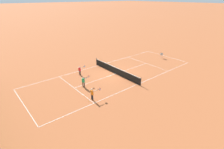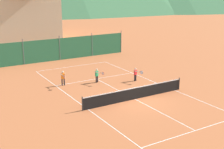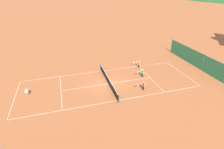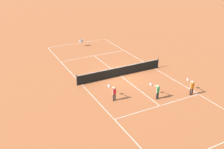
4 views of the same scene
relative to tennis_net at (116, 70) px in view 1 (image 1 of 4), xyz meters
The scene contains 12 objects.
ground_plane 0.50m from the tennis_net, ahead, with size 600.00×600.00×0.00m, color #B25B33.
court_line_markings 0.50m from the tennis_net, ahead, with size 8.25×23.85×0.01m.
tennis_net is the anchor object (origin of this frame).
player_far_baseline 4.84m from the tennis_net, 54.36° to the left, with size 0.40×1.08×1.25m.
player_far_service 5.38m from the tennis_net, 95.05° to the left, with size 0.44×1.10×1.29m.
player_near_service 7.05m from the tennis_net, 119.44° to the left, with size 0.47×1.07×1.32m.
tennis_ball_far_corner 7.55m from the tennis_net, 117.97° to the left, with size 0.07×0.07×0.07m, color #CCE033.
tennis_ball_alley_right 1.03m from the tennis_net, 100.04° to the right, with size 0.07×0.07×0.07m, color #CCE033.
tennis_ball_by_net_left 5.11m from the tennis_net, 11.92° to the left, with size 0.07×0.07×0.07m, color #CCE033.
tennis_ball_mid_court 9.97m from the tennis_net, 112.47° to the right, with size 0.07×0.07×0.07m, color #CCE033.
tennis_ball_near_corner 1.24m from the tennis_net, 112.14° to the left, with size 0.07×0.07×0.07m, color #CCE033.
ball_hopper 10.40m from the tennis_net, 89.97° to the right, with size 0.36×0.36×0.89m.
Camera 1 is at (-16.57, 14.46, 9.77)m, focal length 28.00 mm.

